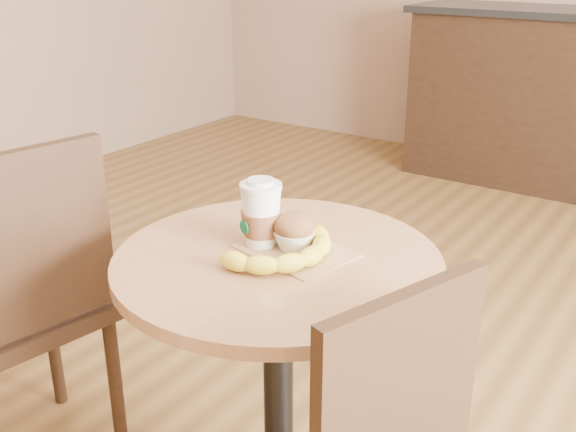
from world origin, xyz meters
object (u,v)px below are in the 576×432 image
object	(u,v)px
chair_left	(20,304)
banana	(288,250)
muffin	(294,231)
cafe_table	(278,340)
coffee_cup	(261,216)

from	to	relation	value
chair_left	banana	xyz separation A→B (m)	(0.68, 0.22, 0.25)
muffin	banana	distance (m)	0.06
chair_left	muffin	world-z (taller)	chair_left
cafe_table	muffin	size ratio (longest dim) A/B	8.03
cafe_table	banana	xyz separation A→B (m)	(0.03, -0.00, 0.24)
muffin	banana	world-z (taller)	muffin
cafe_table	coffee_cup	distance (m)	0.29
cafe_table	banana	world-z (taller)	banana
cafe_table	muffin	world-z (taller)	muffin
cafe_table	banana	distance (m)	0.24
chair_left	muffin	xyz separation A→B (m)	(0.66, 0.27, 0.27)
chair_left	banana	size ratio (longest dim) A/B	3.31
chair_left	muffin	distance (m)	0.76
coffee_cup	muffin	xyz separation A→B (m)	(0.07, 0.02, -0.03)
muffin	chair_left	bearing A→B (deg)	-157.98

